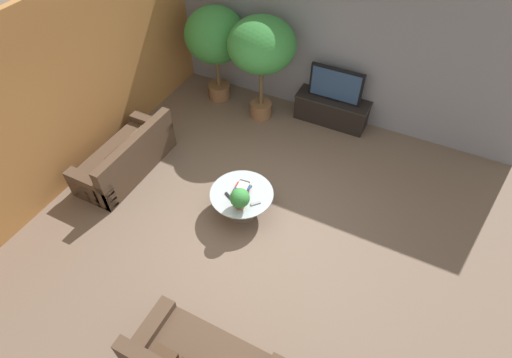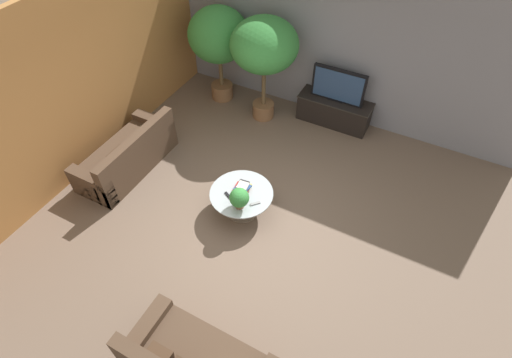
% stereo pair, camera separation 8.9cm
% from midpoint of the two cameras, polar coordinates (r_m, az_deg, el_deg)
% --- Properties ---
extents(ground_plane, '(24.00, 24.00, 0.00)m').
position_cam_midpoint_polar(ground_plane, '(6.52, -0.04, -5.57)').
color(ground_plane, brown).
extents(back_wall_stone, '(7.40, 0.12, 3.00)m').
position_cam_midpoint_polar(back_wall_stone, '(7.92, 11.66, 18.37)').
color(back_wall_stone, gray).
rests_on(back_wall_stone, ground).
extents(side_wall_left, '(0.12, 7.40, 3.00)m').
position_cam_midpoint_polar(side_wall_left, '(7.31, -23.08, 12.92)').
color(side_wall_left, '#B2753D').
rests_on(side_wall_left, ground).
extents(media_console, '(1.45, 0.50, 0.55)m').
position_cam_midpoint_polar(media_console, '(8.24, 11.40, 9.54)').
color(media_console, black).
rests_on(media_console, ground).
extents(television, '(1.03, 0.13, 0.66)m').
position_cam_midpoint_polar(television, '(7.91, 12.02, 12.92)').
color(television, black).
rests_on(television, media_console).
extents(coffee_table, '(1.01, 1.01, 0.42)m').
position_cam_midpoint_polar(coffee_table, '(6.40, -1.67, -2.74)').
color(coffee_table, '#756656').
rests_on(coffee_table, ground).
extents(couch_by_wall, '(0.84, 1.88, 0.84)m').
position_cam_midpoint_polar(couch_by_wall, '(7.43, -17.50, 3.14)').
color(couch_by_wall, '#4C3828').
rests_on(couch_by_wall, ground).
extents(potted_palm_tall, '(1.19, 1.19, 1.98)m').
position_cam_midpoint_polar(potted_palm_tall, '(8.27, -5.06, 19.50)').
color(potted_palm_tall, brown).
rests_on(potted_palm_tall, ground).
extents(potted_palm_corner, '(1.26, 1.26, 2.08)m').
position_cam_midpoint_polar(potted_palm_corner, '(7.58, 1.55, 18.25)').
color(potted_palm_corner, brown).
rests_on(potted_palm_corner, ground).
extents(potted_plant_tabletop, '(0.30, 0.30, 0.36)m').
position_cam_midpoint_polar(potted_plant_tabletop, '(5.97, -1.98, -2.73)').
color(potted_plant_tabletop, brown).
rests_on(potted_plant_tabletop, coffee_table).
extents(book_stack, '(0.26, 0.31, 0.15)m').
position_cam_midpoint_polar(book_stack, '(6.28, -1.58, -1.30)').
color(book_stack, gold).
rests_on(book_stack, coffee_table).
extents(remote_black, '(0.16, 0.11, 0.02)m').
position_cam_midpoint_polar(remote_black, '(6.27, -3.59, -2.35)').
color(remote_black, black).
rests_on(remote_black, coffee_table).
extents(remote_silver, '(0.14, 0.14, 0.02)m').
position_cam_midpoint_polar(remote_silver, '(6.15, 0.30, -3.51)').
color(remote_silver, gray).
rests_on(remote_silver, coffee_table).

